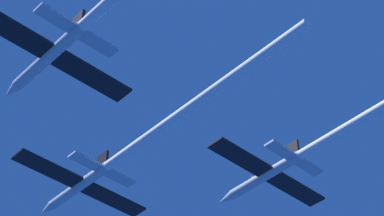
{
  "coord_description": "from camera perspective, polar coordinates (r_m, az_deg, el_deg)",
  "views": [
    {
      "loc": [
        -45.56,
        -71.77,
        -58.18
      ],
      "look_at": [
        0.1,
        -22.16,
        -0.04
      ],
      "focal_mm": 69.86,
      "sensor_mm": 36.0,
      "label": 1
    }
  ],
  "objects": [
    {
      "name": "jet_lead",
      "position": [
        94.51,
        -4.47,
        -3.0
      ],
      "size": [
        20.41,
        49.52,
        3.38
      ],
      "color": "#B2BAC6"
    },
    {
      "name": "jet_right_wing",
      "position": [
        96.2,
        10.94,
        -1.95
      ],
      "size": [
        20.41,
        50.78,
        3.38
      ],
      "color": "#B2BAC6"
    }
  ]
}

